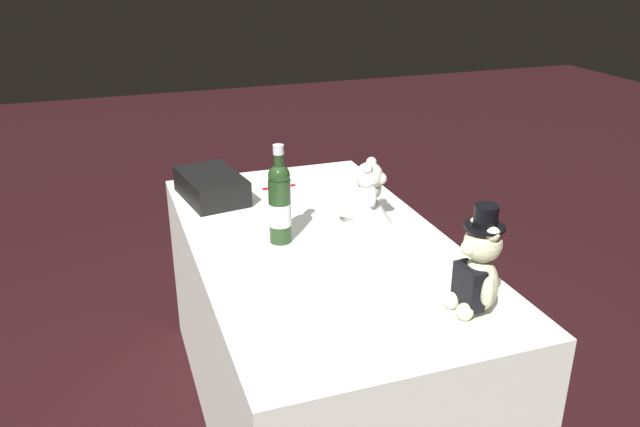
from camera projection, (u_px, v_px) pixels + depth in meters
name	position (u px, v px, depth m)	size (l,w,h in m)	color
ground_plane	(320.00, 414.00, 2.47)	(12.00, 12.00, 0.00)	black
reception_table	(320.00, 333.00, 2.33)	(1.55, 0.85, 0.73)	white
teddy_bear_groom	(478.00, 269.00, 1.72)	(0.15, 0.14, 0.31)	beige
teddy_bear_bride	(364.00, 196.00, 2.29)	(0.21, 0.23, 0.24)	white
champagne_bottle	(280.00, 202.00, 2.12)	(0.08, 0.08, 0.34)	#203A1A
signing_pen	(278.00, 187.00, 2.65)	(0.01, 0.15, 0.01)	maroon
gift_case_black	(211.00, 186.00, 2.53)	(0.36, 0.26, 0.10)	black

